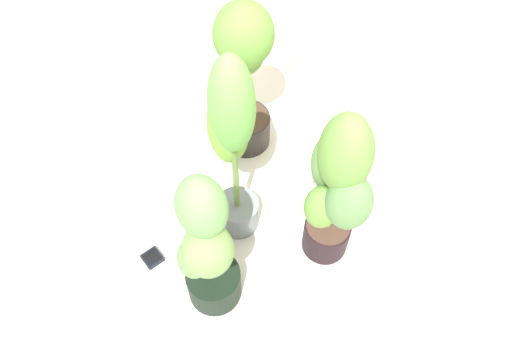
# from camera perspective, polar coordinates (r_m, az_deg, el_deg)

# --- Properties ---
(ground_plane) EXTENTS (8.00, 8.00, 0.00)m
(ground_plane) POSITION_cam_1_polar(r_m,az_deg,el_deg) (2.42, -4.85, -6.04)
(ground_plane) COLOR silver
(ground_plane) RESTS_ON ground
(potted_plant_center) EXTENTS (0.30, 0.24, 1.03)m
(potted_plant_center) POSITION_cam_1_polar(r_m,az_deg,el_deg) (1.94, -2.68, 3.62)
(potted_plant_center) COLOR slate
(potted_plant_center) RESTS_ON ground
(potted_plant_back_right) EXTENTS (0.37, 0.29, 0.87)m
(potted_plant_back_right) POSITION_cam_1_polar(r_m,az_deg,el_deg) (1.95, 8.97, -1.75)
(potted_plant_back_right) COLOR black
(potted_plant_back_right) RESTS_ON ground
(potted_plant_front_right) EXTENTS (0.36, 0.30, 0.83)m
(potted_plant_front_right) POSITION_cam_1_polar(r_m,az_deg,el_deg) (1.87, -5.52, -8.22)
(potted_plant_front_right) COLOR black
(potted_plant_front_right) RESTS_ON ground
(potted_plant_back_left) EXTENTS (0.37, 0.37, 0.84)m
(potted_plant_back_left) POSITION_cam_1_polar(r_m,az_deg,el_deg) (2.34, -1.34, 11.21)
(potted_plant_back_left) COLOR #2C2624
(potted_plant_back_left) RESTS_ON ground
(hygrometer_box) EXTENTS (0.09, 0.09, 0.03)m
(hygrometer_box) POSITION_cam_1_polar(r_m,az_deg,el_deg) (2.37, -11.40, -9.46)
(hygrometer_box) COLOR black
(hygrometer_box) RESTS_ON ground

